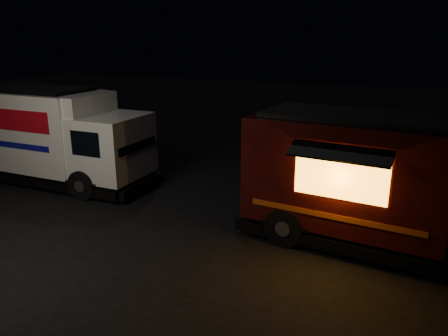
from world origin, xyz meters
TOP-DOWN VIEW (x-y plane):
  - ground at (0.00, 0.00)m, footprint 80.00×80.00m
  - white_truck at (-5.21, 2.50)m, footprint 7.65×2.63m
  - red_truck at (6.36, 1.81)m, footprint 7.52×3.37m

SIDE VIEW (x-z plane):
  - ground at x=0.00m, z-range 0.00..0.00m
  - red_truck at x=6.36m, z-range 0.00..3.40m
  - white_truck at x=-5.21m, z-range 0.00..3.46m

